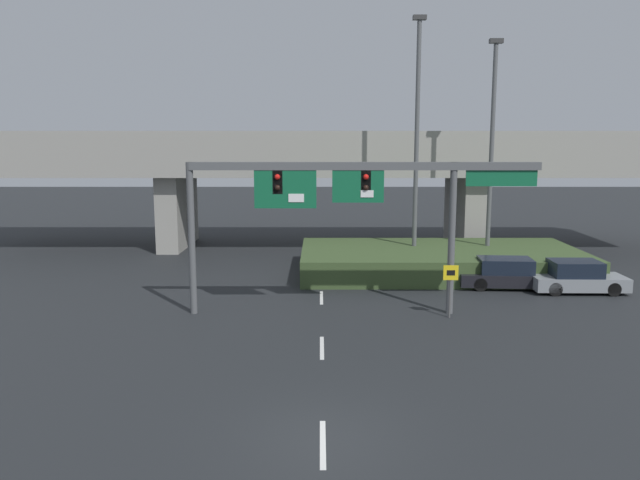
% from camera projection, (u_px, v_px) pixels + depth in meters
% --- Properties ---
extents(ground_plane, '(160.00, 160.00, 0.00)m').
position_uv_depth(ground_plane, '(321.00, 434.00, 15.25)').
color(ground_plane, black).
extents(lane_markings, '(0.14, 29.92, 0.01)m').
position_uv_depth(lane_markings, '(320.00, 298.00, 28.34)').
color(lane_markings, silver).
rests_on(lane_markings, ground).
extents(signal_gantry, '(14.16, 0.44, 6.23)m').
position_uv_depth(signal_gantry, '(344.00, 193.00, 25.00)').
color(signal_gantry, '#515456').
rests_on(signal_gantry, ground).
extents(speed_limit_sign, '(0.60, 0.11, 2.21)m').
position_uv_depth(speed_limit_sign, '(449.00, 283.00, 24.94)').
color(speed_limit_sign, '#4C4C4C').
rests_on(speed_limit_sign, ground).
extents(highway_light_pole_near, '(0.70, 0.36, 12.34)m').
position_uv_depth(highway_light_pole_near, '(490.00, 150.00, 33.62)').
color(highway_light_pole_near, '#515456').
rests_on(highway_light_pole_near, ground).
extents(highway_light_pole_far, '(0.70, 0.36, 13.50)m').
position_uv_depth(highway_light_pole_far, '(415.00, 139.00, 33.44)').
color(highway_light_pole_far, '#515456').
rests_on(highway_light_pole_far, ground).
extents(overpass_bridge, '(45.18, 8.15, 7.61)m').
position_uv_depth(overpass_bridge, '(319.00, 165.00, 41.13)').
color(overpass_bridge, gray).
rests_on(overpass_bridge, ground).
extents(grass_embankment, '(14.82, 7.57, 1.31)m').
position_uv_depth(grass_embankment, '(438.00, 261.00, 33.51)').
color(grass_embankment, '#384C28').
rests_on(grass_embankment, ground).
extents(parked_sedan_near_right, '(4.91, 2.13, 1.45)m').
position_uv_depth(parked_sedan_near_right, '(506.00, 274.00, 30.16)').
color(parked_sedan_near_right, black).
rests_on(parked_sedan_near_right, ground).
extents(parked_sedan_mid_right, '(4.34, 1.88, 1.49)m').
position_uv_depth(parked_sedan_mid_right, '(575.00, 277.00, 29.35)').
color(parked_sedan_mid_right, gray).
rests_on(parked_sedan_mid_right, ground).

